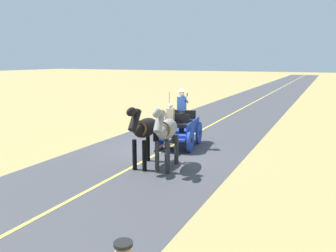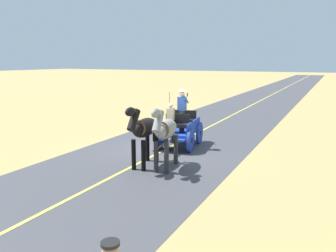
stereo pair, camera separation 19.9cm
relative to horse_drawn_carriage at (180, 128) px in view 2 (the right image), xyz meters
name	(u,v)px [view 2 (the right image)]	position (x,y,z in m)	size (l,w,h in m)	color
ground_plane	(164,150)	(0.34, 0.83, -0.82)	(200.00, 200.00, 0.00)	tan
road_surface	(164,150)	(0.34, 0.83, -0.81)	(6.54, 160.00, 0.01)	#424247
road_centre_stripe	(164,150)	(0.34, 0.83, -0.81)	(0.12, 160.00, 0.00)	#DBCC4C
horse_drawn_carriage	(180,128)	(0.00, 0.00, 0.00)	(1.73, 4.51, 2.50)	#1E3899
horse_near_side	(165,131)	(-0.80, 2.95, 0.51)	(0.80, 2.15, 2.21)	gray
horse_off_side	(144,129)	(-0.03, 3.05, 0.51)	(0.69, 2.14, 2.21)	black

